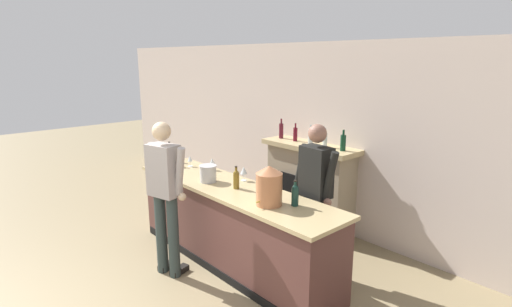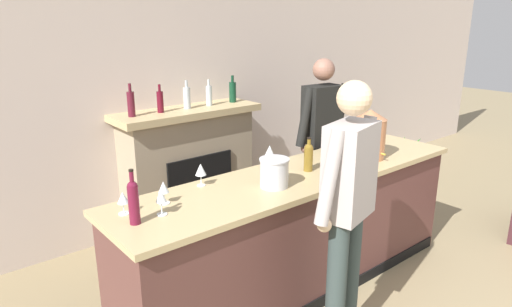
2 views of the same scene
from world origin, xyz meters
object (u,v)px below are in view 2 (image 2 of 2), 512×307
at_px(wine_bottle_chardonnay_pale, 366,136).
at_px(wine_glass_back_row, 270,152).
at_px(wine_glass_front_right, 123,199).
at_px(copper_dispenser, 369,134).
at_px(person_customer, 347,210).
at_px(wine_glass_by_dispenser, 164,188).
at_px(wine_glass_mid_counter, 201,170).
at_px(wine_glass_front_left, 161,197).
at_px(potted_plant_corner, 406,158).
at_px(wine_bottle_burgundy_dark, 309,156).
at_px(wine_bottle_cabernet_heavy, 133,200).
at_px(person_bartender, 321,141).
at_px(fireplace_stone, 189,168).
at_px(ice_bucket_steel, 274,173).

relative_size(wine_bottle_chardonnay_pale, wine_glass_back_row, 1.50).
bearing_deg(wine_glass_front_right, copper_dispenser, -6.33).
relative_size(person_customer, wine_glass_front_right, 12.53).
distance_m(wine_glass_by_dispenser, wine_glass_front_right, 0.28).
xyz_separation_m(wine_glass_mid_counter, wine_glass_front_left, (-0.47, -0.27, -0.00)).
distance_m(potted_plant_corner, wine_bottle_chardonnay_pale, 2.48).
height_order(potted_plant_corner, wine_glass_by_dispenser, wine_glass_by_dispenser).
height_order(potted_plant_corner, wine_bottle_burgundy_dark, wine_bottle_burgundy_dark).
xyz_separation_m(copper_dispenser, wine_bottle_burgundy_dark, (-0.65, 0.09, -0.09)).
height_order(potted_plant_corner, wine_glass_back_row, wine_glass_back_row).
height_order(copper_dispenser, wine_bottle_chardonnay_pale, copper_dispenser).
relative_size(potted_plant_corner, wine_glass_back_row, 3.35).
height_order(wine_glass_back_row, wine_glass_front_left, wine_glass_back_row).
xyz_separation_m(potted_plant_corner, wine_bottle_cabernet_heavy, (-4.49, -1.00, 0.88)).
height_order(wine_bottle_cabernet_heavy, wine_bottle_chardonnay_pale, wine_bottle_cabernet_heavy).
xyz_separation_m(person_bartender, wine_glass_front_left, (-2.06, -0.56, 0.12)).
bearing_deg(wine_glass_mid_counter, potted_plant_corner, 10.55).
distance_m(wine_glass_back_row, wine_glass_front_right, 1.31).
relative_size(potted_plant_corner, copper_dispenser, 1.44).
bearing_deg(wine_glass_front_left, copper_dispenser, -2.17).
relative_size(fireplace_stone, wine_glass_front_right, 10.95).
xyz_separation_m(ice_bucket_steel, wine_bottle_burgundy_dark, (0.44, 0.09, 0.02)).
height_order(wine_bottle_chardonnay_pale, wine_glass_by_dispenser, wine_bottle_chardonnay_pale).
relative_size(wine_glass_mid_counter, wine_glass_front_right, 1.15).
bearing_deg(wine_glass_front_right, wine_bottle_cabernet_heavy, -92.34).
height_order(person_bartender, wine_bottle_chardonnay_pale, person_bartender).
distance_m(copper_dispenser, ice_bucket_steel, 1.10).
distance_m(person_customer, wine_glass_front_right, 1.40).
xyz_separation_m(person_bartender, wine_glass_back_row, (-0.93, -0.28, 0.13)).
height_order(wine_glass_by_dispenser, wine_glass_front_left, wine_glass_front_left).
bearing_deg(copper_dispenser, person_customer, -148.72).
height_order(copper_dispenser, wine_glass_front_left, copper_dispenser).
xyz_separation_m(copper_dispenser, wine_glass_by_dispenser, (-1.86, 0.22, -0.11)).
relative_size(potted_plant_corner, person_customer, 0.33).
relative_size(copper_dispenser, wine_glass_mid_counter, 2.53).
bearing_deg(person_customer, ice_bucket_steel, 94.01).
bearing_deg(ice_bucket_steel, wine_glass_mid_counter, 138.58).
height_order(person_bartender, wine_glass_by_dispenser, person_bartender).
height_order(wine_glass_mid_counter, wine_glass_back_row, wine_glass_back_row).
distance_m(wine_bottle_cabernet_heavy, wine_bottle_chardonnay_pale, 2.35).
xyz_separation_m(potted_plant_corner, wine_glass_front_left, (-4.31, -0.99, 0.85)).
xyz_separation_m(wine_bottle_cabernet_heavy, wine_bottle_burgundy_dark, (1.49, 0.02, -0.03)).
height_order(wine_bottle_cabernet_heavy, wine_glass_by_dispenser, wine_bottle_cabernet_heavy).
bearing_deg(fireplace_stone, wine_glass_front_right, -133.11).
height_order(wine_bottle_burgundy_dark, wine_glass_by_dispenser, wine_bottle_burgundy_dark).
height_order(wine_glass_by_dispenser, wine_glass_front_right, wine_glass_by_dispenser).
relative_size(person_bartender, copper_dispenser, 4.24).
bearing_deg(ice_bucket_steel, person_customer, -85.99).
xyz_separation_m(person_bartender, wine_bottle_cabernet_heavy, (-2.24, -0.57, 0.15)).
relative_size(person_bartender, wine_glass_front_right, 12.35).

